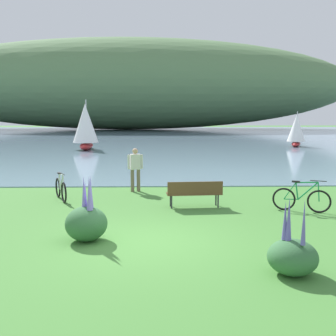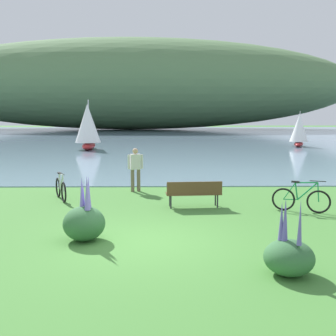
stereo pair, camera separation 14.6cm
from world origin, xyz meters
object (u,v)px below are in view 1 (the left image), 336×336
(sailboat_mid_bay, at_px, (86,126))
(sailboat_toward_hillside, at_px, (296,130))
(park_bench_near_camera, at_px, (195,192))
(bicycle_leaning_near_bench, at_px, (61,189))
(bicycle_beside_path, at_px, (301,199))
(person_at_shoreline, at_px, (135,167))

(sailboat_mid_bay, bearing_deg, sailboat_toward_hillside, 8.97)
(park_bench_near_camera, distance_m, sailboat_mid_bay, 22.90)
(bicycle_leaning_near_bench, relative_size, sailboat_mid_bay, 0.39)
(bicycle_leaning_near_bench, height_order, sailboat_mid_bay, sailboat_mid_bay)
(bicycle_beside_path, relative_size, sailboat_toward_hillside, 0.51)
(bicycle_leaning_near_bench, bearing_deg, park_bench_near_camera, -15.42)
(person_at_shoreline, bearing_deg, sailboat_toward_hillside, 57.96)
(sailboat_mid_bay, bearing_deg, bicycle_leaning_near_bench, -82.62)
(park_bench_near_camera, bearing_deg, sailboat_toward_hillside, 64.91)
(bicycle_beside_path, xyz_separation_m, sailboat_mid_bay, (-10.57, 22.31, 1.62))
(park_bench_near_camera, relative_size, sailboat_mid_bay, 0.43)
(sailboat_mid_bay, distance_m, sailboat_toward_hillside, 19.05)
(park_bench_near_camera, height_order, bicycle_beside_path, bicycle_beside_path)
(bicycle_beside_path, distance_m, person_at_shoreline, 6.45)
(bicycle_beside_path, distance_m, sailboat_toward_hillside, 26.61)
(person_at_shoreline, bearing_deg, sailboat_mid_bay, 105.46)
(bicycle_beside_path, distance_m, sailboat_mid_bay, 24.74)
(bicycle_leaning_near_bench, bearing_deg, bicycle_beside_path, -13.67)
(park_bench_near_camera, xyz_separation_m, bicycle_beside_path, (3.29, -0.65, -0.12))
(park_bench_near_camera, relative_size, bicycle_leaning_near_bench, 1.12)
(park_bench_near_camera, distance_m, sailboat_toward_hillside, 27.22)
(park_bench_near_camera, height_order, sailboat_toward_hillside, sailboat_toward_hillside)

